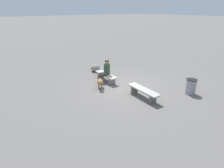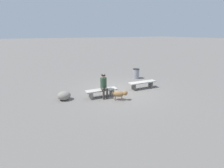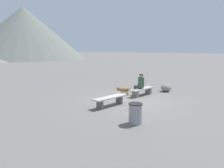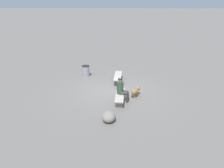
{
  "view_description": "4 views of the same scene",
  "coord_description": "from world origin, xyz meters",
  "px_view_note": "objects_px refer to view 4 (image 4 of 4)",
  "views": [
    {
      "loc": [
        -7.06,
        6.18,
        3.92
      ],
      "look_at": [
        -0.67,
        1.4,
        0.7
      ],
      "focal_mm": 30.27,
      "sensor_mm": 36.0,
      "label": 1
    },
    {
      "loc": [
        4.67,
        8.2,
        3.4
      ],
      "look_at": [
        0.87,
        0.75,
        0.79
      ],
      "focal_mm": 26.51,
      "sensor_mm": 36.0,
      "label": 2
    },
    {
      "loc": [
        -8.38,
        -6.07,
        2.69
      ],
      "look_at": [
        0.43,
        1.89,
        0.61
      ],
      "focal_mm": 32.86,
      "sensor_mm": 36.0,
      "label": 3
    },
    {
      "loc": [
        11.44,
        0.26,
        5.06
      ],
      "look_at": [
        0.06,
        -0.09,
        0.5
      ],
      "focal_mm": 34.75,
      "sensor_mm": 36.0,
      "label": 4
    }
  ],
  "objects_px": {
    "bench_left": "(118,77)",
    "bench_right": "(120,97)",
    "dog": "(136,91)",
    "trash_bin": "(86,71)",
    "boulder": "(109,117)",
    "seated_person": "(122,88)"
  },
  "relations": [
    {
      "from": "seated_person",
      "to": "dog",
      "type": "relative_size",
      "value": 1.7
    },
    {
      "from": "trash_bin",
      "to": "boulder",
      "type": "bearing_deg",
      "value": 17.42
    },
    {
      "from": "trash_bin",
      "to": "boulder",
      "type": "distance_m",
      "value": 6.1
    },
    {
      "from": "bench_left",
      "to": "seated_person",
      "type": "relative_size",
      "value": 1.44
    },
    {
      "from": "dog",
      "to": "boulder",
      "type": "distance_m",
      "value": 2.94
    },
    {
      "from": "bench_left",
      "to": "dog",
      "type": "relative_size",
      "value": 2.46
    },
    {
      "from": "bench_left",
      "to": "bench_right",
      "type": "distance_m",
      "value": 2.85
    },
    {
      "from": "dog",
      "to": "bench_left",
      "type": "bearing_deg",
      "value": 57.22
    },
    {
      "from": "dog",
      "to": "bench_right",
      "type": "bearing_deg",
      "value": 161.7
    },
    {
      "from": "dog",
      "to": "boulder",
      "type": "xyz_separation_m",
      "value": [
        2.61,
        -1.34,
        -0.11
      ]
    },
    {
      "from": "bench_right",
      "to": "dog",
      "type": "height_order",
      "value": "dog"
    },
    {
      "from": "trash_bin",
      "to": "boulder",
      "type": "relative_size",
      "value": 1.1
    },
    {
      "from": "bench_right",
      "to": "dog",
      "type": "xyz_separation_m",
      "value": [
        -0.68,
        0.85,
        0.05
      ]
    },
    {
      "from": "seated_person",
      "to": "dog",
      "type": "height_order",
      "value": "seated_person"
    },
    {
      "from": "dog",
      "to": "boulder",
      "type": "bearing_deg",
      "value": -174.07
    },
    {
      "from": "dog",
      "to": "trash_bin",
      "type": "bearing_deg",
      "value": 77.76
    },
    {
      "from": "bench_right",
      "to": "boulder",
      "type": "bearing_deg",
      "value": -10.8
    },
    {
      "from": "trash_bin",
      "to": "boulder",
      "type": "height_order",
      "value": "trash_bin"
    },
    {
      "from": "dog",
      "to": "boulder",
      "type": "relative_size",
      "value": 1.08
    },
    {
      "from": "bench_right",
      "to": "dog",
      "type": "distance_m",
      "value": 1.09
    },
    {
      "from": "bench_left",
      "to": "dog",
      "type": "xyz_separation_m",
      "value": [
        2.17,
        0.97,
        0.01
      ]
    },
    {
      "from": "seated_person",
      "to": "boulder",
      "type": "height_order",
      "value": "seated_person"
    }
  ]
}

